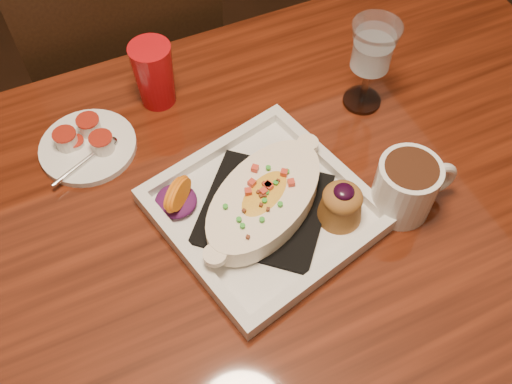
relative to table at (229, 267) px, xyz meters
name	(u,v)px	position (x,y,z in m)	size (l,w,h in m)	color
floor	(239,383)	(0.00, 0.00, -0.65)	(7.00, 7.00, 0.00)	black
table	(229,267)	(0.00, 0.00, 0.00)	(1.50, 0.90, 0.75)	maroon
chair_far	(130,83)	(0.00, 0.63, -0.15)	(0.42, 0.42, 0.93)	black
plate	(269,204)	(0.08, 0.01, 0.13)	(0.35, 0.35, 0.08)	white
coffee_mug	(407,185)	(0.27, -0.06, 0.15)	(0.13, 0.09, 0.10)	white
goblet	(372,51)	(0.33, 0.16, 0.21)	(0.08, 0.08, 0.17)	silver
saucer	(87,145)	(-0.14, 0.25, 0.11)	(0.16, 0.16, 0.11)	white
creamer_loose	(76,144)	(-0.16, 0.26, 0.11)	(0.03, 0.03, 0.02)	white
red_tumbler	(154,75)	(0.00, 0.31, 0.16)	(0.07, 0.07, 0.12)	red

